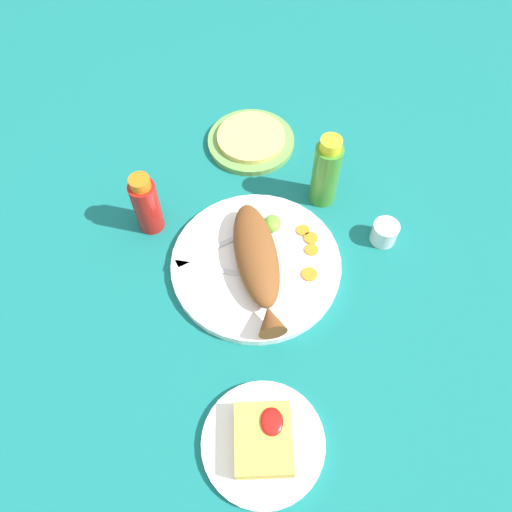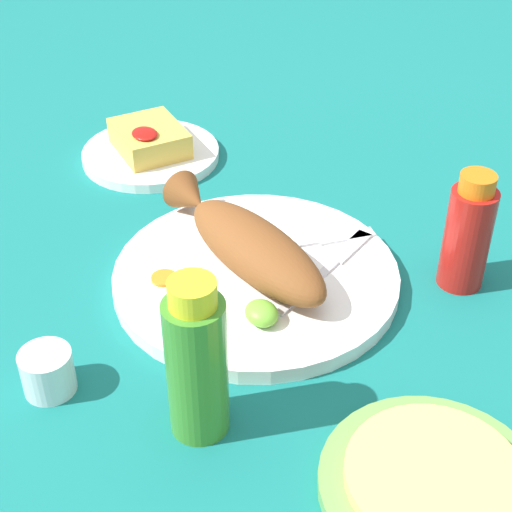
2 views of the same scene
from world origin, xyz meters
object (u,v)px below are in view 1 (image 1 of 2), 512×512
object	(u,v)px
side_plate_fries	(264,443)
tortilla_plate	(251,141)
fried_fish	(258,261)
fork_far	(215,247)
main_plate	(256,264)
fork_near	(213,270)
salt_cup	(384,233)
hot_sauce_bottle_green	(326,172)
hot_sauce_bottle_red	(146,205)

from	to	relation	value
side_plate_fries	tortilla_plate	bearing A→B (deg)	0.03
fried_fish	side_plate_fries	world-z (taller)	fried_fish
fork_far	tortilla_plate	world-z (taller)	fork_far
main_plate	fork_near	xyz separation A→B (m)	(-0.02, 0.08, 0.01)
side_plate_fries	tortilla_plate	xyz separation A→B (m)	(0.65, 0.00, 0.00)
salt_cup	side_plate_fries	size ratio (longest dim) A/B	0.26
fried_fish	tortilla_plate	xyz separation A→B (m)	(0.34, 0.00, -0.04)
salt_cup	tortilla_plate	bearing A→B (deg)	43.38
hot_sauce_bottle_green	salt_cup	world-z (taller)	hot_sauce_bottle_green
main_plate	tortilla_plate	bearing A→B (deg)	-0.04
main_plate	fork_near	distance (m)	0.08
side_plate_fries	fork_near	bearing A→B (deg)	14.85
hot_sauce_bottle_red	salt_cup	distance (m)	0.47
fried_fish	fork_far	xyz separation A→B (m)	(0.05, 0.08, -0.03)
hot_sauce_bottle_green	fork_near	bearing A→B (deg)	128.59
fried_fish	hot_sauce_bottle_red	xyz separation A→B (m)	(0.12, 0.21, 0.02)
hot_sauce_bottle_red	tortilla_plate	bearing A→B (deg)	-43.68
fork_near	hot_sauce_bottle_red	size ratio (longest dim) A/B	1.30
hot_sauce_bottle_green	tortilla_plate	xyz separation A→B (m)	(0.16, 0.14, -0.07)
tortilla_plate	fried_fish	bearing A→B (deg)	-179.66
main_plate	side_plate_fries	xyz separation A→B (m)	(-0.33, -0.00, -0.00)
fried_fish	side_plate_fries	bearing A→B (deg)	171.26
fork_near	tortilla_plate	world-z (taller)	fork_near
salt_cup	hot_sauce_bottle_green	bearing A→B (deg)	45.22
fried_fish	tortilla_plate	world-z (taller)	fried_fish
fork_near	hot_sauce_bottle_green	xyz separation A→B (m)	(0.18, -0.23, 0.06)
main_plate	fried_fish	bearing A→B (deg)	-171.58
salt_cup	tortilla_plate	distance (m)	0.37
fried_fish	side_plate_fries	size ratio (longest dim) A/B	1.43
main_plate	fried_fish	size ratio (longest dim) A/B	1.16
fork_near	hot_sauce_bottle_green	world-z (taller)	hot_sauce_bottle_green
fork_far	salt_cup	bearing A→B (deg)	157.12
main_plate	hot_sauce_bottle_red	size ratio (longest dim) A/B	2.30
fork_far	hot_sauce_bottle_red	size ratio (longest dim) A/B	1.22
fried_fish	fork_near	distance (m)	0.09
hot_sauce_bottle_red	salt_cup	size ratio (longest dim) A/B	2.76
main_plate	hot_sauce_bottle_green	bearing A→B (deg)	-41.29
hot_sauce_bottle_green	fried_fish	bearing A→B (deg)	141.67
salt_cup	side_plate_fries	xyz separation A→B (m)	(-0.38, 0.25, -0.01)
fork_far	hot_sauce_bottle_red	xyz separation A→B (m)	(0.07, 0.13, 0.05)
main_plate	hot_sauce_bottle_green	size ratio (longest dim) A/B	1.94
salt_cup	fork_near	bearing A→B (deg)	101.92
fork_far	salt_cup	distance (m)	0.33
fork_far	hot_sauce_bottle_green	xyz separation A→B (m)	(0.13, -0.22, 0.06)
salt_cup	fried_fish	bearing A→B (deg)	105.52
fork_near	salt_cup	bearing A→B (deg)	-156.68
main_plate	hot_sauce_bottle_red	xyz separation A→B (m)	(0.11, 0.21, 0.06)
fork_far	tortilla_plate	distance (m)	0.30
hot_sauce_bottle_green	salt_cup	size ratio (longest dim) A/B	3.27
fork_near	hot_sauce_bottle_green	size ratio (longest dim) A/B	1.10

